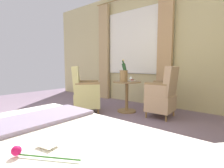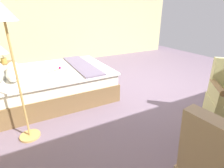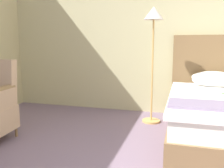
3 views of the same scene
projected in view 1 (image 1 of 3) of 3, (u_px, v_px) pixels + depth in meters
name	position (u px, v px, depth m)	size (l,w,h in m)	color
ground_plane	(6.00, 137.00, 2.53)	(8.09, 8.09, 0.00)	slate
wall_window_side	(133.00, 48.00, 4.91)	(0.27, 6.49, 3.08)	#C6BA8A
side_table_round	(127.00, 94.00, 3.90)	(0.62, 0.62, 0.69)	olive
champagne_bucket	(124.00, 74.00, 3.83)	(0.19, 0.19, 0.48)	#927149
wine_glass_near_bucket	(131.00, 78.00, 3.71)	(0.08, 0.08, 0.13)	white
wine_glass_near_edge	(127.00, 77.00, 4.04)	(0.07, 0.07, 0.13)	white
snack_plate	(132.00, 81.00, 3.99)	(0.17, 0.17, 0.04)	white
armchair_by_window	(163.00, 95.00, 3.46)	(0.56, 0.55, 1.03)	olive
armchair_facing_bed	(85.00, 93.00, 3.86)	(0.82, 0.82, 1.02)	olive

